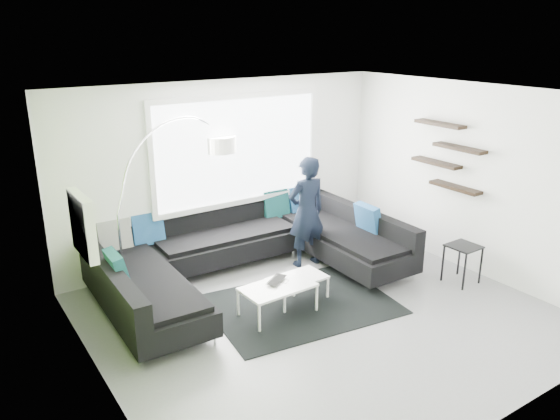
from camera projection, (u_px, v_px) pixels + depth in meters
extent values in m
plane|color=slate|center=(322.00, 315.00, 7.04)|extent=(5.50, 5.50, 0.00)
cube|color=white|center=(227.00, 170.00, 8.57)|extent=(5.50, 0.04, 2.80)
cube|color=white|center=(507.00, 292.00, 4.62)|extent=(5.50, 0.04, 2.80)
cube|color=white|center=(95.00, 265.00, 5.15)|extent=(0.04, 5.00, 2.80)
cube|color=white|center=(472.00, 180.00, 8.04)|extent=(0.04, 5.00, 2.80)
cube|color=white|center=(328.00, 95.00, 6.15)|extent=(5.50, 5.00, 0.04)
cube|color=#6B9E33|center=(97.00, 264.00, 5.16)|extent=(0.01, 5.00, 2.80)
cube|color=silver|center=(239.00, 150.00, 8.55)|extent=(2.96, 0.06, 1.68)
cube|color=white|center=(84.00, 225.00, 5.60)|extent=(0.12, 0.66, 0.66)
cube|color=black|center=(447.00, 156.00, 8.20)|extent=(0.20, 1.24, 0.95)
cube|color=black|center=(251.00, 268.00, 7.90)|extent=(4.31, 2.72, 0.45)
cube|color=black|center=(251.00, 243.00, 7.77)|extent=(4.31, 2.72, 0.34)
cube|color=navy|center=(251.00, 238.00, 7.75)|extent=(3.81, 0.30, 0.47)
cube|color=black|center=(301.00, 304.00, 7.31)|extent=(2.57, 2.00, 0.01)
cube|color=white|center=(288.00, 293.00, 7.20)|extent=(1.23, 0.75, 0.40)
cube|color=black|center=(462.00, 264.00, 7.88)|extent=(0.43, 0.43, 0.57)
imported|color=black|center=(307.00, 212.00, 8.30)|extent=(0.68, 0.49, 1.73)
imported|color=black|center=(280.00, 281.00, 7.06)|extent=(0.58, 0.57, 0.03)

